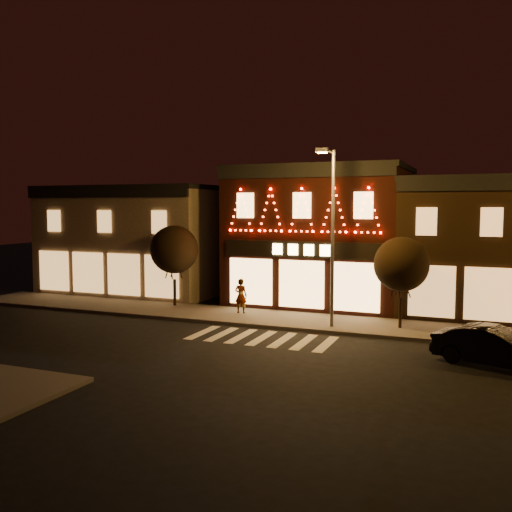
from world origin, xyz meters
The scene contains 10 objects.
ground centered at (0.00, 0.00, 0.00)m, with size 120.00×120.00×0.00m, color black.
sidewalk_far centered at (2.00, 8.00, 0.07)m, with size 44.00×4.00×0.15m, color #47423D.
building_left centered at (-13.00, 13.99, 3.66)m, with size 12.20×8.28×7.30m.
building_pulp centered at (0.00, 13.98, 4.16)m, with size 10.20×8.34×8.30m.
building_right_a centered at (9.50, 13.99, 3.76)m, with size 9.20×8.28×7.50m.
streetlamp_mid centered at (2.46, 6.73, 5.11)m, with size 0.54×1.94×8.46m.
tree_left centered at (-7.53, 9.20, 3.44)m, with size 2.81×2.81×4.70m.
tree_right centered at (5.59, 7.92, 3.20)m, with size 2.61×2.61×4.36m.
dark_sedan centered at (9.68, 3.10, 0.73)m, with size 1.55×4.45×1.47m, color black.
pedestrian centered at (-2.96, 8.43, 1.10)m, with size 0.69×0.45×1.90m, color gray.
Camera 1 is at (9.11, -19.19, 5.95)m, focal length 39.33 mm.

